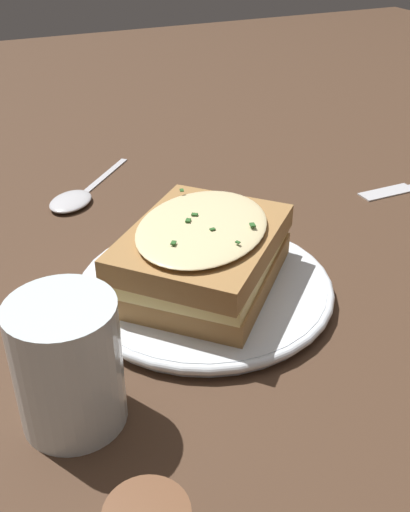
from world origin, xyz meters
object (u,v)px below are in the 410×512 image
(water_glass, at_px, (68,364))
(spoon, at_px, (75,198))
(sandwich, at_px, (204,253))
(dinner_plate, at_px, (205,287))
(fork, at_px, (410,186))

(water_glass, relative_size, spoon, 0.66)
(sandwich, bearing_deg, water_glass, 33.85)
(dinner_plate, relative_size, fork, 1.23)
(dinner_plate, height_order, fork, dinner_plate)
(fork, bearing_deg, spoon, 70.81)
(dinner_plate, relative_size, spoon, 1.59)
(dinner_plate, bearing_deg, spoon, -75.68)
(sandwich, height_order, water_glass, water_glass)
(sandwich, xyz_separation_m, fork, (-0.32, -0.10, -0.04))
(fork, bearing_deg, sandwich, 107.71)
(water_glass, bearing_deg, fork, -156.85)
(fork, height_order, spoon, spoon)
(dinner_plate, relative_size, sandwich, 1.18)
(dinner_plate, xyz_separation_m, water_glass, (0.14, 0.10, 0.04))
(sandwich, height_order, fork, sandwich)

